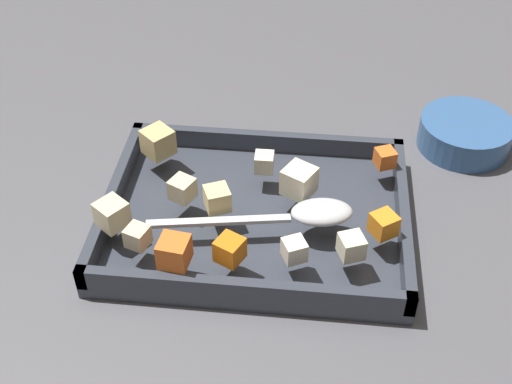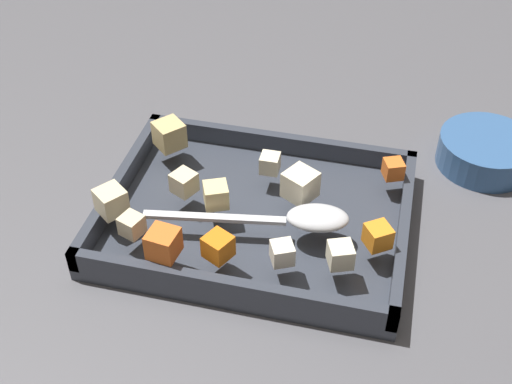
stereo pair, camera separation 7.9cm
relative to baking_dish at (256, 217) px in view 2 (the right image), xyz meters
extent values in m
plane|color=#4C4C51|center=(-0.02, 0.01, -0.01)|extent=(4.00, 4.00, 0.00)
cube|color=#333842|center=(0.00, 0.00, 0.00)|extent=(0.36, 0.27, 0.01)
cube|color=#333842|center=(0.00, -0.13, 0.02)|extent=(0.36, 0.01, 0.03)
cube|color=#333842|center=(0.00, 0.13, 0.02)|extent=(0.36, 0.01, 0.03)
cube|color=#333842|center=(-0.17, 0.00, 0.02)|extent=(0.01, 0.27, 0.03)
cube|color=#333842|center=(0.17, 0.00, 0.02)|extent=(0.01, 0.27, 0.03)
cube|color=orange|center=(-0.15, 0.04, 0.04)|extent=(0.04, 0.04, 0.03)
cube|color=orange|center=(0.07, 0.11, 0.05)|extent=(0.03, 0.03, 0.03)
cube|color=orange|center=(-0.15, -0.08, 0.04)|extent=(0.03, 0.03, 0.02)
cube|color=orange|center=(0.02, 0.10, 0.04)|extent=(0.04, 0.04, 0.03)
cube|color=beige|center=(0.09, 0.01, 0.04)|extent=(0.03, 0.03, 0.03)
cube|color=#E0CC89|center=(0.04, 0.02, 0.04)|extent=(0.04, 0.04, 0.03)
cube|color=beige|center=(-0.05, -0.02, 0.05)|extent=(0.05, 0.05, 0.03)
cube|color=tan|center=(0.13, -0.07, 0.05)|extent=(0.05, 0.05, 0.03)
cube|color=beige|center=(-0.11, 0.08, 0.04)|extent=(0.03, 0.03, 0.03)
cube|color=beige|center=(0.15, 0.06, 0.05)|extent=(0.04, 0.04, 0.03)
cube|color=beige|center=(0.12, 0.09, 0.04)|extent=(0.03, 0.03, 0.02)
cube|color=beige|center=(0.00, -0.05, 0.04)|extent=(0.02, 0.02, 0.02)
cube|color=silver|center=(-0.05, 0.09, 0.04)|extent=(0.03, 0.03, 0.02)
ellipsoid|color=silver|center=(-0.08, 0.03, 0.04)|extent=(0.08, 0.05, 0.02)
cube|color=silver|center=(0.04, 0.05, 0.03)|extent=(0.16, 0.04, 0.01)
cylinder|color=#33598C|center=(-0.27, -0.19, 0.01)|extent=(0.12, 0.12, 0.04)
camera|label=1|loc=(-0.06, 0.59, 0.56)|focal=47.54mm
camera|label=2|loc=(-0.14, 0.58, 0.56)|focal=47.54mm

